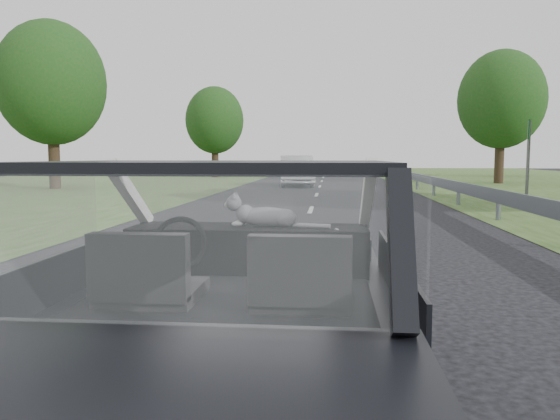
% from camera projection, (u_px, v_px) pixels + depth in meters
% --- Properties ---
extents(ground, '(140.00, 140.00, 0.00)m').
position_uv_depth(ground, '(234.00, 411.00, 3.15)').
color(ground, '#33333B').
rests_on(ground, ground).
extents(subject_car, '(1.80, 4.00, 1.45)m').
position_uv_depth(subject_car, '(233.00, 288.00, 3.08)').
color(subject_car, black).
rests_on(subject_car, ground).
extents(dashboard, '(1.58, 0.45, 0.30)m').
position_uv_depth(dashboard, '(249.00, 248.00, 3.69)').
color(dashboard, black).
rests_on(dashboard, subject_car).
extents(driver_seat, '(0.50, 0.72, 0.42)m').
position_uv_depth(driver_seat, '(146.00, 271.00, 2.81)').
color(driver_seat, black).
rests_on(driver_seat, subject_car).
extents(passenger_seat, '(0.50, 0.72, 0.42)m').
position_uv_depth(passenger_seat, '(301.00, 274.00, 2.74)').
color(passenger_seat, black).
rests_on(passenger_seat, subject_car).
extents(steering_wheel, '(0.36, 0.36, 0.04)m').
position_uv_depth(steering_wheel, '(179.00, 244.00, 3.43)').
color(steering_wheel, black).
rests_on(steering_wheel, dashboard).
extents(cat, '(0.53, 0.21, 0.23)m').
position_uv_depth(cat, '(267.00, 216.00, 3.64)').
color(cat, gray).
rests_on(cat, dashboard).
extents(guardrail, '(0.05, 90.00, 0.32)m').
position_uv_depth(guardrail, '(494.00, 195.00, 12.61)').
color(guardrail, slate).
rests_on(guardrail, ground).
extents(other_car, '(2.29, 4.84, 1.54)m').
position_uv_depth(other_car, '(297.00, 171.00, 27.51)').
color(other_car, silver).
rests_on(other_car, ground).
extents(highway_sign, '(0.48, 1.04, 2.68)m').
position_uv_depth(highway_sign, '(528.00, 161.00, 18.22)').
color(highway_sign, '#084014').
rests_on(highway_sign, ground).
extents(tree_2, '(5.16, 5.16, 7.07)m').
position_uv_depth(tree_2, '(501.00, 119.00, 29.86)').
color(tree_2, '#174316').
rests_on(tree_2, ground).
extents(tree_3, '(6.79, 6.79, 8.19)m').
position_uv_depth(tree_3, '(501.00, 122.00, 40.93)').
color(tree_3, '#174316').
rests_on(tree_3, ground).
extents(tree_5, '(5.99, 5.99, 7.39)m').
position_uv_depth(tree_5, '(52.00, 108.00, 24.81)').
color(tree_5, '#174316').
rests_on(tree_5, ground).
extents(tree_6, '(5.15, 5.15, 6.26)m').
position_uv_depth(tree_6, '(215.00, 133.00, 38.84)').
color(tree_6, '#174316').
rests_on(tree_6, ground).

